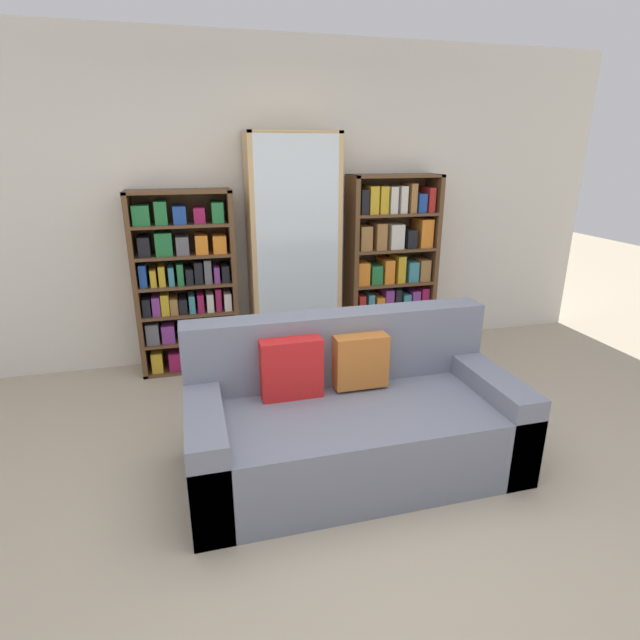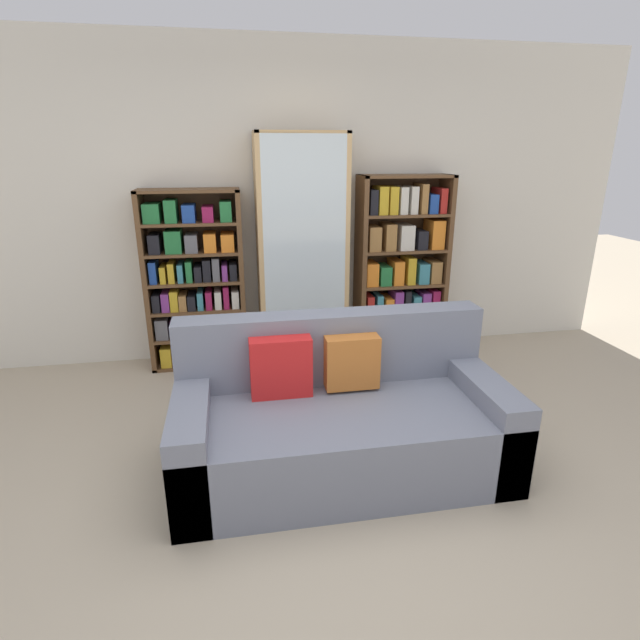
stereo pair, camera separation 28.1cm
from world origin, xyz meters
The scene contains 7 objects.
ground_plane centered at (0.00, 0.00, 0.00)m, with size 16.00×16.00×0.00m, color tan.
wall_back centered at (0.00, 2.49, 1.35)m, with size 6.40×0.06×2.70m.
couch centered at (0.14, 0.57, 0.30)m, with size 1.90×0.90×0.88m.
bookshelf_left centered at (-0.76, 2.29, 0.73)m, with size 0.82×0.32×1.52m.
display_cabinet centered at (0.17, 2.27, 0.97)m, with size 0.77×0.36×1.96m.
bookshelf_right centered at (1.08, 2.29, 0.78)m, with size 0.82×0.32×1.62m.
wine_bottle centered at (0.81, 1.86, 0.16)m, with size 0.09×0.09×0.38m.
Camera 1 is at (-0.71, -1.91, 1.82)m, focal length 28.00 mm.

